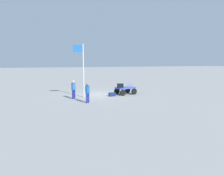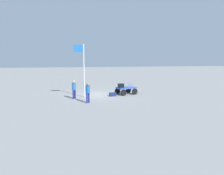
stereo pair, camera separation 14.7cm
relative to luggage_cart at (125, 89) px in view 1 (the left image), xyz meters
The scene contains 8 objects.
ground_plane 2.78m from the luggage_cart, ahead, with size 120.00×120.00×0.00m, color gray.
luggage_cart is the anchor object (origin of this frame).
suitcase_olive 1.04m from the luggage_cart, 134.44° to the right, with size 0.69×0.48×0.37m.
suitcase_dark 0.68m from the luggage_cart, 10.50° to the left, with size 0.59×0.32×0.39m.
suitcase_tan 1.65m from the luggage_cart, 25.75° to the left, with size 0.66×0.45×0.33m.
worker_lead 5.12m from the luggage_cart, 38.99° to the left, with size 0.47×0.47×1.62m.
worker_trailing 5.19m from the luggage_cart, 14.55° to the left, with size 0.50×0.50×1.62m.
flagpole 4.88m from the luggage_cart, ahead, with size 0.93×0.10×4.77m.
Camera 1 is at (2.66, 19.87, 3.56)m, focal length 33.42 mm.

